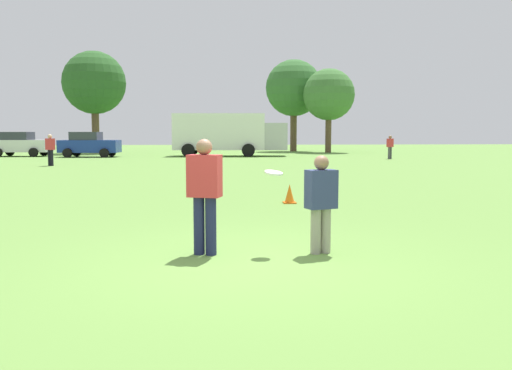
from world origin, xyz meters
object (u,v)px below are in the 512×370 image
Objects in this scene: parked_car_mid_left at (20,144)px; bystander_far_jogger at (50,148)px; parked_car_center at (89,144)px; player_thrower at (205,190)px; box_truck at (228,133)px; bystander_sideline_watcher at (390,146)px; traffic_cone at (290,194)px; frisbee at (274,173)px; player_defender at (321,199)px.

parked_car_mid_left reaches higher than bystander_far_jogger.
player_thrower is at bearing -74.42° from parked_car_center.
bystander_sideline_watcher is at bearing -26.25° from box_truck.
player_thrower is 1.00× the size of bystander_far_jogger.
traffic_cone is at bearing -114.14° from bystander_sideline_watcher.
player_thrower is 1.06× the size of bystander_sideline_watcher.
player_thrower is 0.19× the size of box_truck.
traffic_cone is 0.28× the size of bystander_far_jogger.
player_thrower is 23.30m from bystander_far_jogger.
frisbee is (1.01, 0.06, 0.24)m from player_thrower.
box_truck is 5.13× the size of bystander_far_jogger.
parked_car_mid_left is (-16.36, 28.07, 0.69)m from traffic_cone.
player_thrower is at bearing -91.94° from box_truck.
player_defender is 0.33× the size of parked_car_mid_left.
parked_car_mid_left reaches higher than player_thrower.
traffic_cone is at bearing -88.13° from box_truck.
traffic_cone is 0.11× the size of parked_car_mid_left.
frisbee is 32.98m from box_truck.
player_thrower reaches higher than player_defender.
bystander_sideline_watcher reaches higher than frisbee.
parked_car_mid_left is at bearing 177.71° from box_truck.
parked_car_mid_left is at bearing 115.59° from bystander_far_jogger.
frisbee is 23.63m from bystander_far_jogger.
player_defender is 5.66m from traffic_cone.
box_truck reaches higher than player_defender.
parked_car_center is 10.52m from bystander_far_jogger.
parked_car_center is at bearing -175.10° from box_truck.
frisbee is 5.69m from traffic_cone.
frisbee is 0.06× the size of parked_car_mid_left.
player_defender is 3.00× the size of traffic_cone.
frisbee is at bearing -90.20° from box_truck.
frisbee is 0.17× the size of bystander_sideline_watcher.
traffic_cone is 27.51m from box_truck.
frisbee is 0.06× the size of parked_car_center.
player_thrower reaches higher than frisbee.
parked_car_center is at bearing 107.26° from frisbee.
frisbee is 0.03× the size of box_truck.
box_truck is (0.11, 32.97, 0.57)m from frisbee.
box_truck is at bearing 153.75° from bystander_sideline_watcher.
bystander_sideline_watcher reaches higher than player_defender.
box_truck is at bearing 91.87° from traffic_cone.
box_truck is (10.09, 0.86, 0.83)m from parked_car_center.
parked_car_center is at bearing 167.93° from bystander_sideline_watcher.
parked_car_center is at bearing -15.43° from parked_car_mid_left.
frisbee is 36.93m from parked_car_mid_left.
parked_car_center is (-8.97, 32.17, -0.02)m from player_thrower.
player_thrower is 1.17× the size of player_defender.
parked_car_mid_left is at bearing 164.57° from parked_car_center.
frisbee is at bearing -66.03° from bystander_far_jogger.
frisbee reaches higher than traffic_cone.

